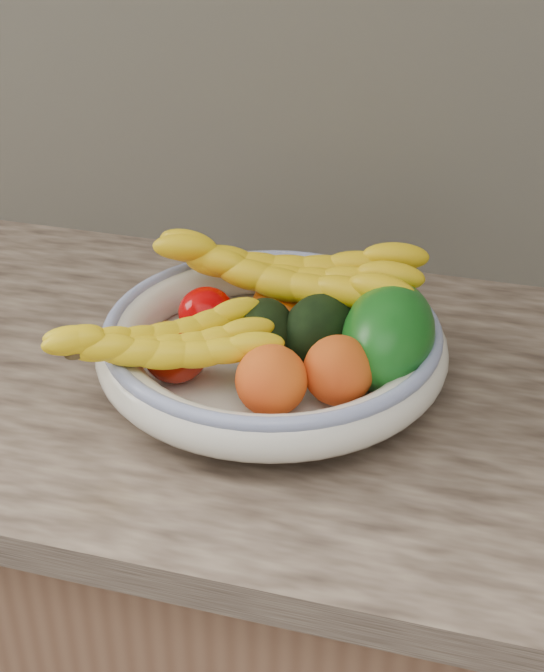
{
  "coord_description": "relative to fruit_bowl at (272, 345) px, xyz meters",
  "views": [
    {
      "loc": [
        0.24,
        0.81,
        1.49
      ],
      "look_at": [
        0.0,
        1.66,
        0.96
      ],
      "focal_mm": 50.0,
      "sensor_mm": 36.0,
      "label": 1
    }
  ],
  "objects": [
    {
      "name": "banana_bunch_front",
      "position": [
        -0.09,
        -0.09,
        0.03
      ],
      "size": [
        0.27,
        0.23,
        0.07
      ],
      "primitive_type": null,
      "rotation": [
        0.0,
        0.0,
        0.58
      ],
      "color": "yellow",
      "rests_on": "fruit_bowl"
    },
    {
      "name": "kitchen_counter",
      "position": [
        0.0,
        0.03,
        -0.48
      ],
      "size": [
        2.44,
        0.66,
        1.4
      ],
      "color": "brown",
      "rests_on": "ground"
    },
    {
      "name": "clementine_back_right",
      "position": [
        0.04,
        0.1,
        0.01
      ],
      "size": [
        0.05,
        0.05,
        0.04
      ],
      "primitive_type": "ellipsoid",
      "rotation": [
        0.0,
        0.0,
        -0.01
      ],
      "color": "#E85D04",
      "rests_on": "fruit_bowl"
    },
    {
      "name": "fruit_bowl",
      "position": [
        0.0,
        0.0,
        0.0
      ],
      "size": [
        0.39,
        0.39,
        0.08
      ],
      "color": "silver",
      "rests_on": "kitchen_counter"
    },
    {
      "name": "clementine_back_left",
      "position": [
        -0.02,
        0.09,
        0.01
      ],
      "size": [
        0.06,
        0.06,
        0.05
      ],
      "primitive_type": "ellipsoid",
      "rotation": [
        0.0,
        0.0,
        -0.31
      ],
      "color": "orange",
      "rests_on": "fruit_bowl"
    },
    {
      "name": "peach_right",
      "position": [
        0.09,
        -0.06,
        0.02
      ],
      "size": [
        0.08,
        0.08,
        0.07
      ],
      "primitive_type": "ellipsoid",
      "rotation": [
        0.0,
        0.0,
        -0.15
      ],
      "color": "orange",
      "rests_on": "fruit_bowl"
    },
    {
      "name": "clementine_back_mid",
      "position": [
        0.0,
        0.06,
        0.01
      ],
      "size": [
        0.05,
        0.05,
        0.05
      ],
      "primitive_type": "ellipsoid",
      "rotation": [
        0.0,
        0.0,
        -0.04
      ],
      "color": "#FB5B05",
      "rests_on": "fruit_bowl"
    },
    {
      "name": "avocado_right",
      "position": [
        0.05,
        0.02,
        0.02
      ],
      "size": [
        0.11,
        0.13,
        0.08
      ],
      "primitive_type": "ellipsoid",
      "rotation": [
        0.0,
        0.0,
        -0.33
      ],
      "color": "black",
      "rests_on": "fruit_bowl"
    },
    {
      "name": "banana_bunch_back",
      "position": [
        -0.01,
        0.08,
        0.04
      ],
      "size": [
        0.34,
        0.13,
        0.1
      ],
      "primitive_type": null,
      "rotation": [
        0.0,
        0.0,
        -0.01
      ],
      "color": "yellow",
      "rests_on": "fruit_bowl"
    },
    {
      "name": "avocado_center",
      "position": [
        -0.01,
        -0.0,
        0.02
      ],
      "size": [
        0.08,
        0.11,
        0.07
      ],
      "primitive_type": "ellipsoid",
      "rotation": [
        0.0,
        0.0,
        0.15
      ],
      "color": "black",
      "rests_on": "fruit_bowl"
    },
    {
      "name": "tomato_near_left",
      "position": [
        -0.09,
        -0.07,
        0.01
      ],
      "size": [
        0.08,
        0.08,
        0.06
      ],
      "primitive_type": "ellipsoid",
      "rotation": [
        0.0,
        0.0,
        -0.24
      ],
      "color": "#A31709",
      "rests_on": "fruit_bowl"
    },
    {
      "name": "tomato_left",
      "position": [
        -0.09,
        0.03,
        0.01
      ],
      "size": [
        0.07,
        0.07,
        0.06
      ],
      "primitive_type": "ellipsoid",
      "rotation": [
        0.0,
        0.0,
        -0.13
      ],
      "color": "#BF0001",
      "rests_on": "fruit_bowl"
    },
    {
      "name": "peach_front",
      "position": [
        0.03,
        -0.09,
        0.02
      ],
      "size": [
        0.1,
        0.1,
        0.07
      ],
      "primitive_type": "ellipsoid",
      "rotation": [
        0.0,
        0.0,
        -0.43
      ],
      "color": "orange",
      "rests_on": "fruit_bowl"
    },
    {
      "name": "green_mango",
      "position": [
        0.13,
        0.01,
        0.03
      ],
      "size": [
        0.14,
        0.16,
        0.13
      ],
      "primitive_type": "ellipsoid",
      "rotation": [
        0.0,
        0.31,
        0.07
      ],
      "color": "#0F5213",
      "rests_on": "fruit_bowl"
    }
  ]
}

